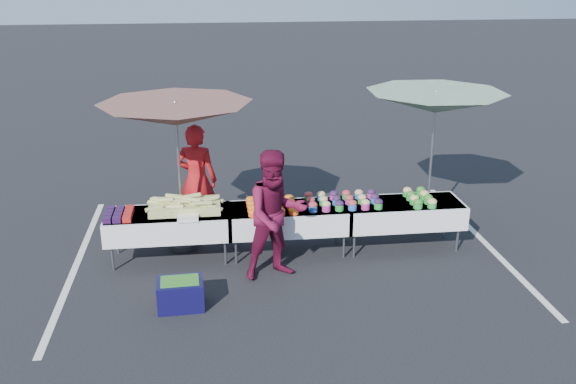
{
  "coord_description": "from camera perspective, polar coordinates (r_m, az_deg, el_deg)",
  "views": [
    {
      "loc": [
        -1.14,
        -9.02,
        4.28
      ],
      "look_at": [
        0.0,
        0.0,
        1.0
      ],
      "focal_mm": 40.0,
      "sensor_mm": 36.0,
      "label": 1
    }
  ],
  "objects": [
    {
      "name": "corn_pile",
      "position": [
        9.7,
        -9.12,
        -1.19
      ],
      "size": [
        1.16,
        0.57,
        0.26
      ],
      "color": "tan",
      "rests_on": "table_left"
    },
    {
      "name": "plastic_bags",
      "position": [
        9.4,
        -8.88,
        -2.3
      ],
      "size": [
        0.3,
        0.25,
        0.05
      ],
      "primitive_type": "cube",
      "color": "white",
      "rests_on": "table_left"
    },
    {
      "name": "table_right",
      "position": [
        10.18,
        10.11,
        -1.78
      ],
      "size": [
        1.86,
        0.81,
        0.75
      ],
      "color": "white",
      "rests_on": "ground"
    },
    {
      "name": "umbrella_left",
      "position": [
        9.67,
        -9.94,
        6.75
      ],
      "size": [
        2.45,
        2.45,
        2.36
      ],
      "rotation": [
        0.0,
        0.0,
        0.06
      ],
      "color": "black",
      "rests_on": "ground"
    },
    {
      "name": "storage_bin",
      "position": [
        8.57,
        -9.54,
        -8.87
      ],
      "size": [
        0.62,
        0.46,
        0.39
      ],
      "rotation": [
        0.0,
        0.0,
        0.04
      ],
      "color": "#0D0B37",
      "rests_on": "ground"
    },
    {
      "name": "vendor",
      "position": [
        10.55,
        -8.11,
        1.1
      ],
      "size": [
        0.77,
        0.62,
        1.85
      ],
      "primitive_type": "imported",
      "rotation": [
        0.0,
        0.0,
        2.85
      ],
      "color": "#B21418",
      "rests_on": "ground"
    },
    {
      "name": "table_center",
      "position": [
        9.81,
        0.0,
        -2.29
      ],
      "size": [
        1.86,
        0.81,
        0.75
      ],
      "color": "white",
      "rests_on": "ground"
    },
    {
      "name": "bean_baskets",
      "position": [
        10.16,
        11.61,
        -0.47
      ],
      "size": [
        0.36,
        0.68,
        0.15
      ],
      "color": "green",
      "rests_on": "table_right"
    },
    {
      "name": "umbrella_right",
      "position": [
        10.69,
        12.98,
        7.69
      ],
      "size": [
        3.04,
        3.04,
        2.34
      ],
      "rotation": [
        0.0,
        0.0,
        -0.43
      ],
      "color": "black",
      "rests_on": "ground"
    },
    {
      "name": "potato_cups",
      "position": [
        9.86,
        4.91,
        -0.71
      ],
      "size": [
        1.14,
        0.58,
        0.16
      ],
      "color": "blue",
      "rests_on": "table_right"
    },
    {
      "name": "ground",
      "position": [
        10.05,
        0.0,
        -5.37
      ],
      "size": [
        80.0,
        80.0,
        0.0
      ],
      "primitive_type": "plane",
      "color": "black"
    },
    {
      "name": "carrot_bowls",
      "position": [
        9.7,
        -1.46,
        -1.2
      ],
      "size": [
        0.75,
        0.69,
        0.11
      ],
      "color": "#F34B1B",
      "rests_on": "table_center"
    },
    {
      "name": "table_left",
      "position": [
        9.77,
        -10.55,
        -2.75
      ],
      "size": [
        1.86,
        0.81,
        0.75
      ],
      "color": "white",
      "rests_on": "ground"
    },
    {
      "name": "customer",
      "position": [
        8.96,
        -1.06,
        -2.06
      ],
      "size": [
        1.06,
        0.91,
        1.88
      ],
      "primitive_type": "imported",
      "rotation": [
        0.0,
        0.0,
        0.25
      ],
      "color": "#5C0D2B",
      "rests_on": "ground"
    },
    {
      "name": "berry_punnets",
      "position": [
        9.71,
        -14.82,
        -1.92
      ],
      "size": [
        0.4,
        0.54,
        0.08
      ],
      "color": "black",
      "rests_on": "table_left"
    },
    {
      "name": "stripe_left",
      "position": [
        10.19,
        -18.26,
        -6.06
      ],
      "size": [
        0.1,
        5.0,
        0.0
      ],
      "primitive_type": "cube",
      "color": "silver",
      "rests_on": "ground"
    },
    {
      "name": "stripe_right",
      "position": [
        10.88,
        17.01,
        -4.23
      ],
      "size": [
        0.1,
        5.0,
        0.0
      ],
      "primitive_type": "cube",
      "color": "silver",
      "rests_on": "ground"
    }
  ]
}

